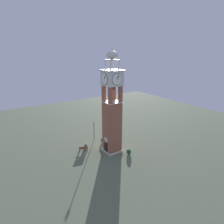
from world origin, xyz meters
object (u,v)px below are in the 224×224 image
clock_tower (112,112)px  trash_bin (86,146)px  park_bench (83,149)px  lamp_post (94,126)px

clock_tower → trash_bin: 8.88m
park_bench → clock_tower: bearing=56.6°
clock_tower → lamp_post: (-6.45, -0.24, -4.79)m
clock_tower → trash_bin: clock_tower is taller
park_bench → lamp_post: size_ratio=0.41×
trash_bin → park_bench: bearing=-44.5°
clock_tower → trash_bin: (-3.91, -3.48, -7.18)m
lamp_post → trash_bin: bearing=-51.8°
lamp_post → trash_bin: size_ratio=5.06×
lamp_post → clock_tower: bearing=2.2°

